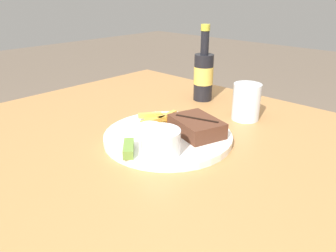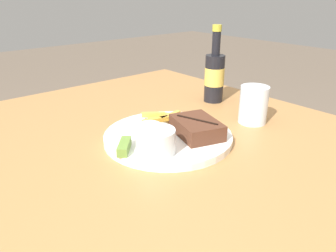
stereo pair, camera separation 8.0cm
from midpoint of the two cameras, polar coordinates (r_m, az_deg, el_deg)
name	(u,v)px [view 1 (the left image)]	position (r m, az deg, el deg)	size (l,w,h in m)	color
dining_table	(168,169)	(0.86, -2.70, -7.54)	(1.20, 0.99, 0.73)	#A87542
dinner_plate	(168,137)	(0.81, -2.82, -1.94)	(0.32, 0.32, 0.02)	white
steak_portion	(196,126)	(0.80, 2.15, -0.09)	(0.15, 0.13, 0.04)	#512D1E
fries_pile	(164,119)	(0.87, -3.37, 1.14)	(0.13, 0.14, 0.02)	gold
coleslaw_cup	(161,140)	(0.70, -4.54, -2.58)	(0.09, 0.09, 0.05)	white
dipping_sauce_cup	(150,129)	(0.80, -6.08, -0.59)	(0.06, 0.06, 0.02)	silver
pickle_spear	(129,148)	(0.72, -10.06, -3.95)	(0.07, 0.06, 0.02)	olive
fork_utensil	(154,121)	(0.88, -5.03, 0.77)	(0.13, 0.06, 0.00)	#B7B7BC
knife_utensil	(184,130)	(0.82, -0.02, -0.72)	(0.06, 0.16, 0.01)	#B7B7BC
beer_bottle	(203,74)	(1.10, 4.10, 8.97)	(0.06, 0.06, 0.25)	black
drinking_glass	(246,102)	(0.95, 11.16, 4.12)	(0.08, 0.08, 0.10)	silver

